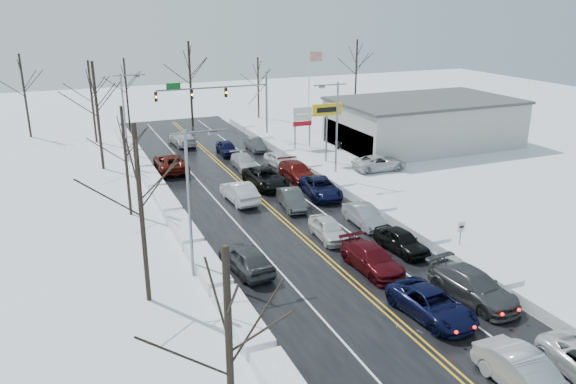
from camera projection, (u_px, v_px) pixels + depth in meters
name	position (u px, v px, depth m)	size (l,w,h in m)	color
ground	(295.00, 230.00, 40.73)	(160.00, 160.00, 0.00)	silver
road_surface	(285.00, 221.00, 42.47)	(14.00, 84.00, 0.01)	black
snow_bank_left	(185.00, 236.00, 39.67)	(1.51, 72.00, 0.77)	white
snow_bank_right	(371.00, 207.00, 45.28)	(1.51, 72.00, 0.77)	white
traffic_signal_mast	(226.00, 96.00, 64.66)	(13.28, 0.39, 8.00)	slate
tires_plus_sign	(327.00, 114.00, 56.95)	(3.20, 0.34, 6.00)	slate
used_vehicles_sign	(302.00, 119.00, 62.73)	(2.20, 0.22, 4.65)	slate
speed_limit_sign	(461.00, 232.00, 36.25)	(0.55, 0.09, 2.35)	slate
flagpole	(310.00, 84.00, 70.59)	(1.87, 1.20, 10.00)	silver
dealership_building	(424.00, 122.00, 64.42)	(20.40, 12.40, 5.30)	#A6A5A1
streetlight_ne	(335.00, 123.00, 50.81)	(3.20, 0.25, 9.00)	slate
streetlight_sw	(192.00, 192.00, 32.48)	(3.20, 0.25, 9.00)	slate
streetlight_nw	(126.00, 110.00, 56.90)	(3.20, 0.25, 9.00)	slate
tree_left_a	(228.00, 327.00, 17.21)	(3.60, 3.60, 9.00)	#2D231C
tree_left_b	(139.00, 180.00, 29.01)	(4.00, 4.00, 10.00)	#2D231C
tree_left_c	(124.00, 140.00, 41.93)	(3.40, 3.40, 8.50)	#2D231C
tree_left_d	(96.00, 95.00, 53.44)	(4.20, 4.20, 10.50)	#2D231C
tree_left_e	(90.00, 86.00, 64.27)	(3.80, 3.80, 9.50)	#2D231C
tree_far_a	(23.00, 80.00, 66.74)	(4.00, 4.00, 10.00)	#2D231C
tree_far_b	(125.00, 79.00, 72.26)	(3.60, 3.60, 9.00)	#2D231C
tree_far_c	(190.00, 67.00, 73.02)	(4.40, 4.40, 11.00)	#2D231C
tree_far_d	(258.00, 76.00, 78.57)	(3.40, 3.40, 8.50)	#2D231C
tree_far_e	(357.00, 61.00, 84.46)	(4.20, 4.20, 10.50)	#2D231C
queued_car_2	(431.00, 316.00, 29.59)	(2.45, 5.31, 1.48)	black
queued_car_3	(372.00, 270.00, 34.75)	(2.14, 5.25, 1.52)	#45090F
queued_car_4	(328.00, 238.00, 39.35)	(1.74, 4.33, 1.48)	silver
queued_car_5	(292.00, 208.00, 45.24)	(1.55, 4.46, 1.47)	#3D3F41
queued_car_6	(266.00, 186.00, 50.51)	(2.71, 5.87, 1.63)	black
queued_car_7	(244.00, 168.00, 55.94)	(1.94, 4.78, 1.39)	#A9ACB2
queued_car_8	(227.00, 155.00, 60.95)	(1.75, 4.36, 1.48)	black
queued_car_11	(471.00, 299.00, 31.30)	(2.32, 5.72, 1.66)	#3A3C3E
queued_car_12	(401.00, 251.00, 37.34)	(1.79, 4.44, 1.51)	black
queued_car_13	(364.00, 225.00, 41.73)	(1.57, 4.50, 1.48)	gray
queued_car_14	(321.00, 196.00, 47.92)	(2.57, 5.57, 1.55)	black
queued_car_15	(297.00, 180.00, 52.26)	(2.26, 5.57, 1.62)	#4F0C0A
queued_car_16	(279.00, 166.00, 56.56)	(1.66, 4.12, 1.41)	silver
queued_car_17	(255.00, 150.00, 62.75)	(1.46, 4.20, 1.38)	#424547
oncoming_car_0	(240.00, 202.00, 46.61)	(1.78, 5.10, 1.68)	silver
oncoming_car_1	(171.00, 171.00, 55.04)	(2.82, 6.12, 1.70)	#4E110A
oncoming_car_2	(183.00, 145.00, 65.03)	(2.20, 5.40, 1.57)	silver
oncoming_car_3	(246.00, 271.00, 34.63)	(1.99, 4.94, 1.68)	#3A3C3F
parked_car_0	(379.00, 170.00, 55.39)	(2.46, 5.34, 1.48)	silver
parked_car_1	(377.00, 154.00, 61.19)	(1.95, 4.80, 1.39)	black
parked_car_2	(340.00, 146.00, 64.59)	(1.74, 4.32, 1.47)	black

